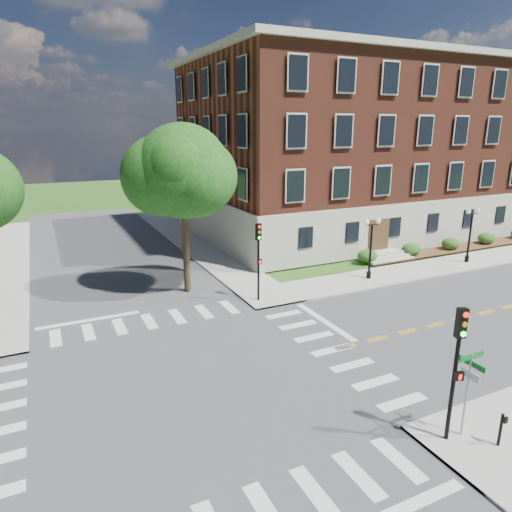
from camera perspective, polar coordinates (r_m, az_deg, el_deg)
name	(u,v)px	position (r m, az deg, el deg)	size (l,w,h in m)	color
ground	(189,385)	(20.01, -8.43, -15.72)	(160.00, 160.00, 0.00)	#2C5518
road_ew	(189,385)	(20.00, -8.43, -15.70)	(90.00, 12.00, 0.01)	#3D3D3F
road_ns	(189,385)	(20.00, -8.43, -15.70)	(12.00, 90.00, 0.01)	#3D3D3F
sidewalk_ne	(308,253)	(39.01, 6.48, 0.36)	(34.00, 34.00, 0.12)	#9E9B93
crosswalk_east	(332,350)	(22.81, 9.46, -11.56)	(2.20, 10.20, 0.02)	silver
stop_bar_east	(325,321)	(25.85, 8.58, -8.10)	(0.40, 5.50, 0.00)	silver
main_building	(349,148)	(48.01, 11.49, 13.07)	(30.60, 22.40, 16.50)	#B1AC9C
shrub_row	(450,251)	(43.08, 23.04, 0.57)	(18.00, 2.00, 1.30)	#264C19
tree_d	(183,172)	(28.65, -9.15, 10.36)	(5.83, 5.83, 10.59)	black
traffic_signal_se	(457,358)	(16.50, 23.83, -11.60)	(0.38, 0.45, 4.80)	black
traffic_signal_ne	(259,252)	(27.33, 0.32, 0.51)	(0.36, 0.41, 4.80)	black
twin_lamp_west	(371,245)	(32.53, 14.16, 1.32)	(1.36, 0.36, 4.23)	black
twin_lamp_east	(470,232)	(39.21, 25.21, 2.71)	(1.36, 0.36, 4.23)	black
street_sign_pole	(469,378)	(17.33, 25.07, -13.67)	(1.10, 1.10, 3.10)	gray
push_button_post	(501,428)	(18.08, 28.32, -18.41)	(0.14, 0.21, 1.20)	black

